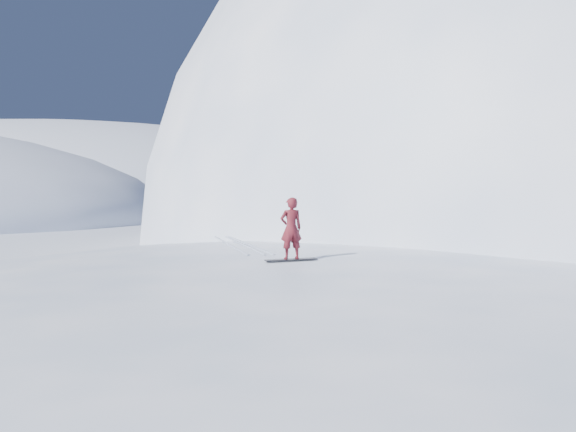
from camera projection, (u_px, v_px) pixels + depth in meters
name	position (u px, v px, depth m)	size (l,w,h in m)	color
ground	(285.00, 364.00, 13.65)	(400.00, 400.00, 0.00)	white
near_ridge	(311.00, 331.00, 16.72)	(36.00, 28.00, 4.80)	white
summit_peak	(557.00, 245.00, 41.27)	(60.00, 56.00, 56.00)	white
peak_shoulder	(423.00, 257.00, 34.35)	(28.00, 24.00, 18.00)	white
far_ridge_c	(61.00, 207.00, 120.01)	(140.00, 90.00, 36.00)	white
wind_bumps	(259.00, 341.00, 15.72)	(16.00, 14.40, 1.00)	white
snowboard	(291.00, 259.00, 14.67)	(1.40, 0.26, 0.02)	black
snowboarder	(291.00, 228.00, 14.63)	(0.59, 0.39, 1.61)	maroon
board_tracks	(240.00, 244.00, 18.63)	(2.03, 5.88, 0.04)	silver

